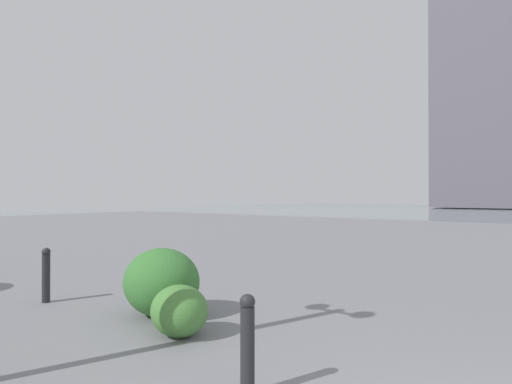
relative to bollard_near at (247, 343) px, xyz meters
The scene contains 5 objects.
building_slab 67.06m from the bollard_near, 86.43° to the right, with size 17.63×12.86×39.29m.
bollard_near is the anchor object (origin of this frame).
bollard_mid 4.39m from the bollard_near, ahead, with size 0.13×0.13×0.84m.
shrub_low 1.68m from the bollard_near, 23.91° to the right, with size 0.71×0.64×0.60m.
shrub_wide 2.60m from the bollard_near, 25.45° to the right, with size 1.09×0.98×0.93m.
Camera 1 is at (0.20, 2.35, 1.66)m, focal length 29.35 mm.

